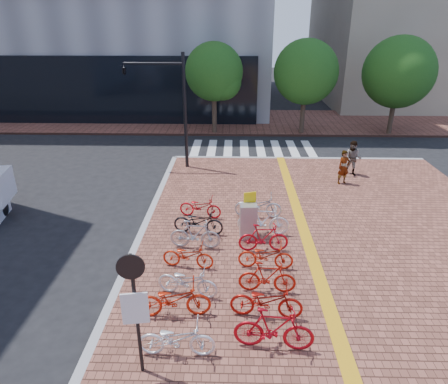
{
  "coord_description": "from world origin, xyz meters",
  "views": [
    {
      "loc": [
        -0.62,
        -9.59,
        7.33
      ],
      "look_at": [
        -0.99,
        4.34,
        1.3
      ],
      "focal_mm": 32.0,
      "sensor_mm": 36.0,
      "label": 1
    }
  ],
  "objects_px": {
    "bike_5": "(198,221)",
    "bike_10": "(266,255)",
    "pedestrian_b": "(353,158)",
    "bike_0": "(177,339)",
    "bike_4": "(195,234)",
    "bike_3": "(188,255)",
    "bike_8": "(266,301)",
    "bike_12": "(263,220)",
    "notice_sign": "(135,301)",
    "bike_11": "(264,238)",
    "bike_1": "(174,299)",
    "bike_9": "(267,277)",
    "bike_13": "(258,206)",
    "utility_box": "(248,222)",
    "bike_2": "(187,281)",
    "bike_7": "(274,329)",
    "traffic_light_pole": "(157,90)",
    "pedestrian_a": "(344,167)",
    "yellow_sign": "(250,205)",
    "bike_6": "(200,207)"
  },
  "relations": [
    {
      "from": "bike_5",
      "to": "bike_10",
      "type": "height_order",
      "value": "bike_5"
    },
    {
      "from": "bike_12",
      "to": "notice_sign",
      "type": "height_order",
      "value": "notice_sign"
    },
    {
      "from": "pedestrian_b",
      "to": "yellow_sign",
      "type": "relative_size",
      "value": 1.05
    },
    {
      "from": "bike_7",
      "to": "bike_11",
      "type": "relative_size",
      "value": 1.13
    },
    {
      "from": "bike_2",
      "to": "utility_box",
      "type": "relative_size",
      "value": 1.36
    },
    {
      "from": "bike_7",
      "to": "yellow_sign",
      "type": "xyz_separation_m",
      "value": [
        -0.39,
        5.51,
        0.58
      ]
    },
    {
      "from": "bike_8",
      "to": "bike_12",
      "type": "height_order",
      "value": "bike_12"
    },
    {
      "from": "bike_8",
      "to": "bike_1",
      "type": "bearing_deg",
      "value": 95.68
    },
    {
      "from": "bike_3",
      "to": "notice_sign",
      "type": "bearing_deg",
      "value": 179.63
    },
    {
      "from": "bike_2",
      "to": "bike_4",
      "type": "relative_size",
      "value": 1.02
    },
    {
      "from": "bike_3",
      "to": "bike_8",
      "type": "xyz_separation_m",
      "value": [
        2.28,
        -2.22,
        0.07
      ]
    },
    {
      "from": "bike_4",
      "to": "utility_box",
      "type": "xyz_separation_m",
      "value": [
        1.82,
        0.74,
        0.13
      ]
    },
    {
      "from": "bike_1",
      "to": "bike_3",
      "type": "relative_size",
      "value": 1.19
    },
    {
      "from": "bike_0",
      "to": "notice_sign",
      "type": "distance_m",
      "value": 1.7
    },
    {
      "from": "bike_9",
      "to": "bike_13",
      "type": "distance_m",
      "value": 4.74
    },
    {
      "from": "bike_12",
      "to": "pedestrian_a",
      "type": "relative_size",
      "value": 1.16
    },
    {
      "from": "bike_9",
      "to": "bike_7",
      "type": "bearing_deg",
      "value": -176.8
    },
    {
      "from": "bike_13",
      "to": "pedestrian_b",
      "type": "bearing_deg",
      "value": -41.75
    },
    {
      "from": "traffic_light_pole",
      "to": "bike_9",
      "type": "bearing_deg",
      "value": -65.52
    },
    {
      "from": "bike_10",
      "to": "bike_12",
      "type": "xyz_separation_m",
      "value": [
        0.06,
        2.17,
        0.11
      ]
    },
    {
      "from": "pedestrian_b",
      "to": "notice_sign",
      "type": "xyz_separation_m",
      "value": [
        -7.87,
        -12.46,
        1.05
      ]
    },
    {
      "from": "bike_1",
      "to": "pedestrian_b",
      "type": "relative_size",
      "value": 1.11
    },
    {
      "from": "bike_1",
      "to": "bike_13",
      "type": "distance_m",
      "value": 6.31
    },
    {
      "from": "bike_9",
      "to": "bike_13",
      "type": "xyz_separation_m",
      "value": [
        -0.01,
        4.74,
        -0.01
      ]
    },
    {
      "from": "bike_3",
      "to": "notice_sign",
      "type": "height_order",
      "value": "notice_sign"
    },
    {
      "from": "bike_10",
      "to": "pedestrian_b",
      "type": "bearing_deg",
      "value": -26.61
    },
    {
      "from": "traffic_light_pole",
      "to": "bike_2",
      "type": "bearing_deg",
      "value": -76.6
    },
    {
      "from": "bike_11",
      "to": "pedestrian_b",
      "type": "xyz_separation_m",
      "value": [
        4.88,
        7.34,
        0.37
      ]
    },
    {
      "from": "bike_5",
      "to": "pedestrian_b",
      "type": "bearing_deg",
      "value": -41.1
    },
    {
      "from": "bike_4",
      "to": "traffic_light_pole",
      "type": "distance_m",
      "value": 9.26
    },
    {
      "from": "bike_13",
      "to": "bike_5",
      "type": "bearing_deg",
      "value": 125.88
    },
    {
      "from": "bike_2",
      "to": "bike_10",
      "type": "relative_size",
      "value": 1.02
    },
    {
      "from": "pedestrian_a",
      "to": "traffic_light_pole",
      "type": "distance_m",
      "value": 9.78
    },
    {
      "from": "bike_6",
      "to": "bike_12",
      "type": "bearing_deg",
      "value": -108.31
    },
    {
      "from": "bike_2",
      "to": "notice_sign",
      "type": "relative_size",
      "value": 0.57
    },
    {
      "from": "bike_0",
      "to": "bike_2",
      "type": "distance_m",
      "value": 2.21
    },
    {
      "from": "bike_4",
      "to": "bike_7",
      "type": "xyz_separation_m",
      "value": [
        2.26,
        -4.49,
        0.05
      ]
    },
    {
      "from": "bike_13",
      "to": "yellow_sign",
      "type": "height_order",
      "value": "yellow_sign"
    },
    {
      "from": "bike_0",
      "to": "utility_box",
      "type": "height_order",
      "value": "utility_box"
    },
    {
      "from": "bike_9",
      "to": "utility_box",
      "type": "xyz_separation_m",
      "value": [
        -0.45,
        3.08,
        0.15
      ]
    },
    {
      "from": "bike_10",
      "to": "bike_11",
      "type": "xyz_separation_m",
      "value": [
        -0.0,
        1.0,
        0.05
      ]
    },
    {
      "from": "bike_2",
      "to": "notice_sign",
      "type": "bearing_deg",
      "value": 177.14
    },
    {
      "from": "bike_9",
      "to": "bike_12",
      "type": "xyz_separation_m",
      "value": [
        0.1,
        3.37,
        0.07
      ]
    },
    {
      "from": "bike_1",
      "to": "notice_sign",
      "type": "bearing_deg",
      "value": 161.44
    },
    {
      "from": "bike_3",
      "to": "bike_8",
      "type": "bearing_deg",
      "value": -126.5
    },
    {
      "from": "bike_11",
      "to": "notice_sign",
      "type": "height_order",
      "value": "notice_sign"
    },
    {
      "from": "bike_10",
      "to": "bike_13",
      "type": "height_order",
      "value": "bike_13"
    },
    {
      "from": "bike_0",
      "to": "bike_4",
      "type": "distance_m",
      "value": 4.75
    },
    {
      "from": "bike_9",
      "to": "bike_11",
      "type": "distance_m",
      "value": 2.21
    },
    {
      "from": "bike_10",
      "to": "bike_4",
      "type": "bearing_deg",
      "value": 67.35
    }
  ]
}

